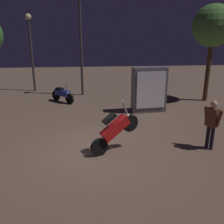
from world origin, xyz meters
TOP-DOWN VIEW (x-y plane):
  - ground_plane at (0.00, 0.00)m, footprint 40.00×40.00m
  - motorcycle_red_foreground at (0.59, -0.20)m, footprint 1.56×0.76m
  - motorcycle_blue_parked_left at (-1.61, 5.89)m, footprint 1.26×1.22m
  - person_rider_beside at (3.68, -0.27)m, footprint 0.40×0.62m
  - person_bystander_far at (3.74, 5.76)m, footprint 0.55×0.51m
  - streetlamp_near at (-3.66, 8.83)m, footprint 0.36×0.36m
  - streetlamp_far at (-0.57, 7.44)m, footprint 0.36×0.36m
  - tree_center_bg at (6.20, 5.51)m, footprint 2.12×2.12m
  - kiosk_billboard at (2.62, 3.81)m, footprint 1.64×0.68m

SIDE VIEW (x-z plane):
  - ground_plane at x=0.00m, z-range 0.00..0.00m
  - motorcycle_blue_parked_left at x=-1.61m, z-range -0.12..0.99m
  - motorcycle_red_foreground at x=0.59m, z-range -0.07..1.56m
  - person_bystander_far at x=3.74m, z-range 0.14..1.72m
  - person_rider_beside at x=3.68m, z-range 0.15..1.77m
  - kiosk_billboard at x=2.62m, z-range 0.00..2.10m
  - streetlamp_near at x=-3.66m, z-range 0.66..5.32m
  - streetlamp_far at x=-0.57m, z-range 0.70..6.32m
  - tree_center_bg at x=6.20m, z-range 1.39..6.38m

